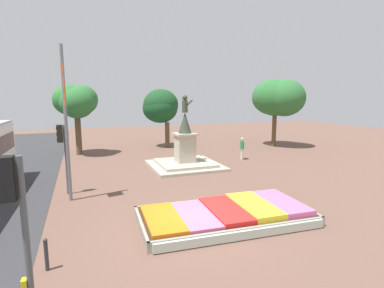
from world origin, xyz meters
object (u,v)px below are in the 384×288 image
at_px(traffic_light_near_crossing, 17,215).
at_px(banner_pole, 66,120).
at_px(pedestrian_near_planter, 242,147).
at_px(kerb_bollard_mid_a, 46,254).
at_px(flower_planter, 229,215).
at_px(traffic_light_mid_block, 63,146).
at_px(statue_monument, 185,154).

distance_m(traffic_light_near_crossing, banner_pole, 7.89).
relative_size(banner_pole, pedestrian_near_planter, 4.13).
bearing_deg(pedestrian_near_planter, kerb_bollard_mid_a, -138.33).
bearing_deg(traffic_light_near_crossing, banner_pole, 85.74).
xyz_separation_m(flower_planter, traffic_light_mid_block, (-5.75, 5.42, 2.07)).
distance_m(banner_pole, pedestrian_near_planter, 12.76).
xyz_separation_m(traffic_light_mid_block, kerb_bollard_mid_a, (-0.21, -6.58, -1.84)).
relative_size(traffic_light_mid_block, kerb_bollard_mid_a, 3.66).
distance_m(statue_monument, traffic_light_mid_block, 7.92).
height_order(flower_planter, pedestrian_near_planter, pedestrian_near_planter).
distance_m(traffic_light_mid_block, kerb_bollard_mid_a, 6.83).
relative_size(flower_planter, pedestrian_near_planter, 3.97).
bearing_deg(statue_monument, traffic_light_mid_block, -155.11).
height_order(traffic_light_near_crossing, kerb_bollard_mid_a, traffic_light_near_crossing).
height_order(statue_monument, traffic_light_mid_block, statue_monument).
bearing_deg(banner_pole, flower_planter, -38.60).
distance_m(statue_monument, pedestrian_near_planter, 4.68).
distance_m(traffic_light_near_crossing, kerb_bollard_mid_a, 2.97).
xyz_separation_m(statue_monument, banner_pole, (-6.82, -4.30, 2.71)).
distance_m(flower_planter, traffic_light_near_crossing, 7.31).
relative_size(flower_planter, banner_pole, 0.96).
bearing_deg(flower_planter, kerb_bollard_mid_a, -169.03).
relative_size(flower_planter, traffic_light_near_crossing, 1.83).
bearing_deg(traffic_light_mid_block, flower_planter, -43.30).
height_order(traffic_light_near_crossing, pedestrian_near_planter, traffic_light_near_crossing).
bearing_deg(traffic_light_near_crossing, pedestrian_near_planter, 46.85).
bearing_deg(flower_planter, banner_pole, 141.40).
relative_size(traffic_light_near_crossing, banner_pole, 0.53).
xyz_separation_m(traffic_light_mid_block, banner_pole, (0.24, -1.02, 1.24)).
bearing_deg(traffic_light_mid_block, pedestrian_near_planter, 18.92).
bearing_deg(kerb_bollard_mid_a, statue_monument, 53.58).
bearing_deg(statue_monument, kerb_bollard_mid_a, -126.42).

